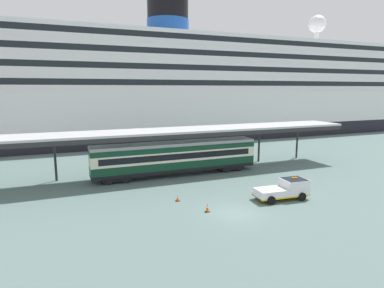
{
  "coord_description": "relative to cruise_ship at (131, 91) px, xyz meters",
  "views": [
    {
      "loc": [
        -12.97,
        -22.7,
        10.44
      ],
      "look_at": [
        -0.19,
        9.52,
        4.5
      ],
      "focal_mm": 30.08,
      "sensor_mm": 36.0,
      "label": 1
    }
  ],
  "objects": [
    {
      "name": "service_truck",
      "position": [
        5.72,
        -45.96,
        -9.05
      ],
      "size": [
        5.32,
        2.52,
        2.02
      ],
      "color": "white",
      "rests_on": "ground"
    },
    {
      "name": "ground_plane",
      "position": [
        -0.63,
        -47.54,
        -10.04
      ],
      "size": [
        400.0,
        400.0,
        0.0
      ],
      "primitive_type": "plane",
      "color": "slate"
    },
    {
      "name": "traffic_cone_near",
      "position": [
        -2.68,
        -46.28,
        -9.66
      ],
      "size": [
        0.36,
        0.36,
        0.78
      ],
      "color": "black",
      "rests_on": "ground"
    },
    {
      "name": "train_carriage",
      "position": [
        -1.28,
        -33.95,
        -7.74
      ],
      "size": [
        20.22,
        2.81,
        4.11
      ],
      "color": "black",
      "rests_on": "ground"
    },
    {
      "name": "traffic_cone_mid",
      "position": [
        -4.17,
        -42.78,
        -9.75
      ],
      "size": [
        0.36,
        0.36,
        0.59
      ],
      "color": "black",
      "rests_on": "ground"
    },
    {
      "name": "cruise_ship",
      "position": [
        0.0,
        0.0,
        0.0
      ],
      "size": [
        178.06,
        27.71,
        30.76
      ],
      "color": "black",
      "rests_on": "ground"
    },
    {
      "name": "platform_canopy",
      "position": [
        -1.28,
        -33.52,
        -4.71
      ],
      "size": [
        47.76,
        5.38,
        5.6
      ],
      "color": "#BABABA",
      "rests_on": "ground"
    }
  ]
}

